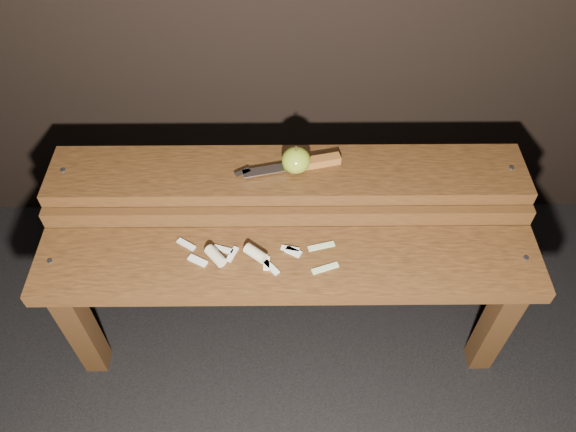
{
  "coord_description": "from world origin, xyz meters",
  "views": [
    {
      "loc": [
        -0.01,
        -0.82,
        1.49
      ],
      "look_at": [
        0.0,
        0.06,
        0.45
      ],
      "focal_mm": 35.0,
      "sensor_mm": 36.0,
      "label": 1
    }
  ],
  "objects_px": {
    "apple": "(296,160)",
    "knife": "(306,164)",
    "bench_rear_tier": "(288,194)",
    "bench_front_tier": "(288,280)"
  },
  "relations": [
    {
      "from": "apple",
      "to": "bench_front_tier",
      "type": "bearing_deg",
      "value": -95.14
    },
    {
      "from": "bench_rear_tier",
      "to": "knife",
      "type": "relative_size",
      "value": 4.51
    },
    {
      "from": "bench_front_tier",
      "to": "knife",
      "type": "bearing_deg",
      "value": 79.48
    },
    {
      "from": "knife",
      "to": "bench_rear_tier",
      "type": "bearing_deg",
      "value": -163.36
    },
    {
      "from": "bench_front_tier",
      "to": "apple",
      "type": "height_order",
      "value": "apple"
    },
    {
      "from": "bench_front_tier",
      "to": "bench_rear_tier",
      "type": "distance_m",
      "value": 0.23
    },
    {
      "from": "apple",
      "to": "knife",
      "type": "xyz_separation_m",
      "value": [
        0.02,
        0.01,
        -0.02
      ]
    },
    {
      "from": "bench_front_tier",
      "to": "apple",
      "type": "distance_m",
      "value": 0.29
    },
    {
      "from": "bench_front_tier",
      "to": "bench_rear_tier",
      "type": "relative_size",
      "value": 1.0
    },
    {
      "from": "apple",
      "to": "knife",
      "type": "distance_m",
      "value": 0.03
    }
  ]
}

